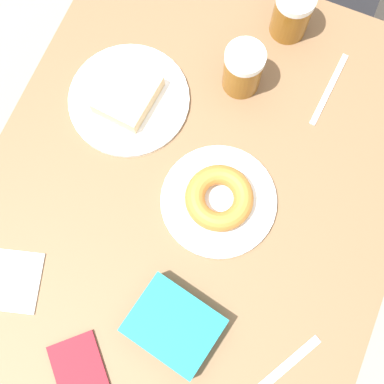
{
  "coord_description": "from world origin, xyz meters",
  "views": [
    {
      "loc": [
        0.1,
        -0.24,
        1.79
      ],
      "look_at": [
        0.0,
        0.0,
        0.79
      ],
      "focal_mm": 50.0,
      "sensor_mm": 36.0,
      "label": 1
    }
  ],
  "objects_px": {
    "beer_mug_center": "(292,13)",
    "knife": "(278,372)",
    "plate_with_cake": "(128,98)",
    "plate_with_donut": "(219,199)",
    "beer_mug_left": "(241,69)",
    "blue_pouch": "(174,325)",
    "napkin_folded": "(17,281)",
    "passport_near_edge": "(80,372)",
    "fork": "(329,89)"
  },
  "relations": [
    {
      "from": "beer_mug_center",
      "to": "knife",
      "type": "xyz_separation_m",
      "value": [
        0.23,
        -0.66,
        -0.06
      ]
    },
    {
      "from": "plate_with_cake",
      "to": "plate_with_donut",
      "type": "xyz_separation_m",
      "value": [
        0.25,
        -0.13,
        0.0
      ]
    },
    {
      "from": "beer_mug_left",
      "to": "beer_mug_center",
      "type": "height_order",
      "value": "same"
    },
    {
      "from": "blue_pouch",
      "to": "knife",
      "type": "bearing_deg",
      "value": -0.78
    },
    {
      "from": "napkin_folded",
      "to": "beer_mug_left",
      "type": "bearing_deg",
      "value": 66.69
    },
    {
      "from": "plate_with_cake",
      "to": "napkin_folded",
      "type": "xyz_separation_m",
      "value": [
        -0.04,
        -0.42,
        -0.01
      ]
    },
    {
      "from": "plate_with_cake",
      "to": "passport_near_edge",
      "type": "xyz_separation_m",
      "value": [
        0.14,
        -0.52,
        -0.01
      ]
    },
    {
      "from": "beer_mug_center",
      "to": "blue_pouch",
      "type": "relative_size",
      "value": 0.66
    },
    {
      "from": "plate_with_cake",
      "to": "plate_with_donut",
      "type": "distance_m",
      "value": 0.28
    },
    {
      "from": "beer_mug_center",
      "to": "knife",
      "type": "height_order",
      "value": "beer_mug_center"
    },
    {
      "from": "plate_with_donut",
      "to": "passport_near_edge",
      "type": "distance_m",
      "value": 0.41
    },
    {
      "from": "beer_mug_center",
      "to": "fork",
      "type": "distance_m",
      "value": 0.17
    },
    {
      "from": "blue_pouch",
      "to": "fork",
      "type": "bearing_deg",
      "value": 79.03
    },
    {
      "from": "plate_with_donut",
      "to": "napkin_folded",
      "type": "distance_m",
      "value": 0.41
    },
    {
      "from": "plate_with_donut",
      "to": "passport_near_edge",
      "type": "relative_size",
      "value": 1.49
    },
    {
      "from": "fork",
      "to": "blue_pouch",
      "type": "relative_size",
      "value": 1.0
    },
    {
      "from": "plate_with_cake",
      "to": "knife",
      "type": "xyz_separation_m",
      "value": [
        0.47,
        -0.38,
        -0.01
      ]
    },
    {
      "from": "beer_mug_center",
      "to": "blue_pouch",
      "type": "height_order",
      "value": "beer_mug_center"
    },
    {
      "from": "napkin_folded",
      "to": "knife",
      "type": "distance_m",
      "value": 0.51
    },
    {
      "from": "plate_with_cake",
      "to": "blue_pouch",
      "type": "bearing_deg",
      "value": -55.16
    },
    {
      "from": "beer_mug_left",
      "to": "blue_pouch",
      "type": "bearing_deg",
      "value": -82.06
    },
    {
      "from": "plate_with_cake",
      "to": "beer_mug_center",
      "type": "xyz_separation_m",
      "value": [
        0.24,
        0.28,
        0.04
      ]
    },
    {
      "from": "plate_with_cake",
      "to": "beer_mug_left",
      "type": "distance_m",
      "value": 0.23
    },
    {
      "from": "plate_with_cake",
      "to": "passport_near_edge",
      "type": "relative_size",
      "value": 1.63
    },
    {
      "from": "plate_with_cake",
      "to": "blue_pouch",
      "type": "distance_m",
      "value": 0.46
    },
    {
      "from": "plate_with_donut",
      "to": "blue_pouch",
      "type": "relative_size",
      "value": 1.29
    },
    {
      "from": "blue_pouch",
      "to": "passport_near_edge",
      "type": "bearing_deg",
      "value": -131.48
    },
    {
      "from": "napkin_folded",
      "to": "beer_mug_center",
      "type": "bearing_deg",
      "value": 67.84
    },
    {
      "from": "beer_mug_left",
      "to": "blue_pouch",
      "type": "distance_m",
      "value": 0.51
    },
    {
      "from": "fork",
      "to": "blue_pouch",
      "type": "distance_m",
      "value": 0.57
    },
    {
      "from": "plate_with_donut",
      "to": "beer_mug_center",
      "type": "xyz_separation_m",
      "value": [
        -0.01,
        0.41,
        0.04
      ]
    },
    {
      "from": "plate_with_donut",
      "to": "passport_near_edge",
      "type": "height_order",
      "value": "plate_with_donut"
    },
    {
      "from": "knife",
      "to": "blue_pouch",
      "type": "height_order",
      "value": "blue_pouch"
    },
    {
      "from": "beer_mug_left",
      "to": "napkin_folded",
      "type": "xyz_separation_m",
      "value": [
        -0.23,
        -0.54,
        -0.06
      ]
    },
    {
      "from": "plate_with_donut",
      "to": "fork",
      "type": "distance_m",
      "value": 0.33
    },
    {
      "from": "plate_with_cake",
      "to": "beer_mug_left",
      "type": "relative_size",
      "value": 2.16
    },
    {
      "from": "beer_mug_center",
      "to": "fork",
      "type": "bearing_deg",
      "value": -37.72
    },
    {
      "from": "passport_near_edge",
      "to": "beer_mug_center",
      "type": "bearing_deg",
      "value": 82.55
    },
    {
      "from": "beer_mug_left",
      "to": "napkin_folded",
      "type": "distance_m",
      "value": 0.59
    },
    {
      "from": "beer_mug_left",
      "to": "knife",
      "type": "relative_size",
      "value": 0.66
    },
    {
      "from": "beer_mug_center",
      "to": "napkin_folded",
      "type": "distance_m",
      "value": 0.76
    },
    {
      "from": "beer_mug_left",
      "to": "fork",
      "type": "height_order",
      "value": "beer_mug_left"
    },
    {
      "from": "fork",
      "to": "passport_near_edge",
      "type": "relative_size",
      "value": 1.15
    },
    {
      "from": "napkin_folded",
      "to": "blue_pouch",
      "type": "distance_m",
      "value": 0.31
    },
    {
      "from": "napkin_folded",
      "to": "passport_near_edge",
      "type": "xyz_separation_m",
      "value": [
        0.18,
        -0.1,
        0.0
      ]
    },
    {
      "from": "plate_with_donut",
      "to": "blue_pouch",
      "type": "height_order",
      "value": "blue_pouch"
    },
    {
      "from": "plate_with_donut",
      "to": "blue_pouch",
      "type": "bearing_deg",
      "value": -87.0
    },
    {
      "from": "plate_with_donut",
      "to": "plate_with_cake",
      "type": "bearing_deg",
      "value": 152.91
    },
    {
      "from": "napkin_folded",
      "to": "fork",
      "type": "distance_m",
      "value": 0.73
    },
    {
      "from": "beer_mug_center",
      "to": "blue_pouch",
      "type": "bearing_deg",
      "value": -88.27
    }
  ]
}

